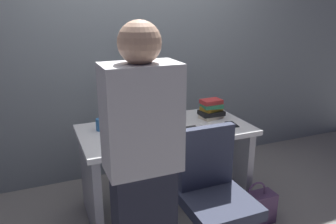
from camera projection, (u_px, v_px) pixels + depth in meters
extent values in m
plane|color=gray|center=(166.00, 206.00, 2.93)|extent=(9.00, 9.00, 0.00)
cube|color=gray|center=(133.00, 28.00, 3.22)|extent=(6.40, 0.10, 3.00)
cube|color=white|center=(166.00, 130.00, 2.70)|extent=(1.40, 0.73, 0.04)
cube|color=#B2B2B7|center=(91.00, 185.00, 2.58)|extent=(0.06, 0.65, 0.71)
cube|color=#B2B2B7|center=(229.00, 158.00, 3.05)|extent=(0.06, 0.65, 0.71)
cube|color=#33384C|center=(219.00, 205.00, 2.15)|extent=(0.44, 0.44, 0.08)
cube|color=#33384C|center=(206.00, 157.00, 2.23)|extent=(0.40, 0.06, 0.44)
cube|color=silver|center=(141.00, 118.00, 1.71)|extent=(0.40, 0.24, 0.58)
sphere|color=tan|center=(140.00, 43.00, 1.59)|extent=(0.22, 0.22, 0.22)
cube|color=silver|center=(157.00, 120.00, 2.86)|extent=(0.21, 0.16, 0.02)
cube|color=silver|center=(157.00, 115.00, 2.84)|extent=(0.04, 0.03, 0.08)
cube|color=silver|center=(157.00, 90.00, 2.78)|extent=(0.54, 0.07, 0.36)
cube|color=black|center=(157.00, 91.00, 2.76)|extent=(0.50, 0.05, 0.32)
cube|color=#262626|center=(173.00, 132.00, 2.57)|extent=(0.44, 0.16, 0.02)
ellipsoid|color=white|center=(204.00, 125.00, 2.70)|extent=(0.06, 0.10, 0.03)
cylinder|color=white|center=(115.00, 137.00, 2.38)|extent=(0.07, 0.07, 0.09)
cylinder|color=#3372B2|center=(100.00, 125.00, 2.63)|extent=(0.07, 0.07, 0.10)
cube|color=beige|center=(211.00, 117.00, 2.93)|extent=(0.21, 0.16, 0.03)
cube|color=black|center=(211.00, 113.00, 2.92)|extent=(0.21, 0.15, 0.04)
cube|color=gold|center=(211.00, 108.00, 2.93)|extent=(0.20, 0.16, 0.03)
cube|color=#338C59|center=(212.00, 105.00, 2.90)|extent=(0.18, 0.17, 0.03)
cube|color=red|center=(211.00, 102.00, 2.89)|extent=(0.18, 0.13, 0.04)
cube|color=black|center=(232.00, 124.00, 2.76)|extent=(0.09, 0.15, 0.01)
cube|color=#4C3356|center=(255.00, 209.00, 2.66)|extent=(0.34, 0.14, 0.26)
torus|color=#4C3356|center=(256.00, 192.00, 2.61)|extent=(0.18, 0.02, 0.18)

